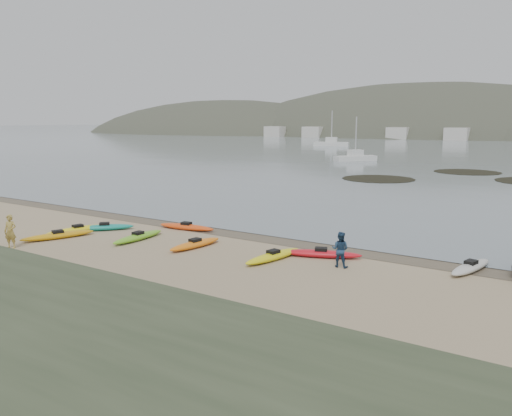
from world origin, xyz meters
The scene contains 6 objects.
ground centered at (0.00, 0.00, 0.00)m, with size 600.00×600.00×0.00m, color tan.
wet_sand centered at (0.00, -0.30, 0.00)m, with size 60.00×60.00×0.00m, color brown.
kayaks centered at (-1.77, -3.62, 0.17)m, with size 21.59×9.39×0.34m.
person_west centered at (-8.61, -9.13, 0.84)m, with size 0.61×0.40×1.69m, color #AE9645.
person_east centered at (6.45, -3.26, 0.78)m, with size 0.76×0.59×1.56m, color navy.
kelp_mats centered at (4.68, 35.90, 0.03)m, with size 23.37×20.66×0.04m.
Camera 1 is at (14.74, -22.75, 6.27)m, focal length 35.00 mm.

